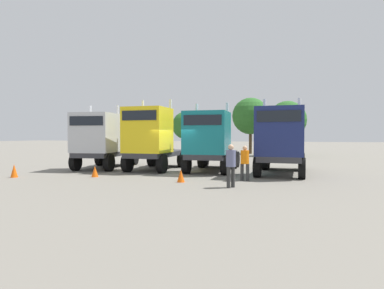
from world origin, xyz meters
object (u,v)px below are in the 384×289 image
Objects in this scene: semi_truck_navy at (281,140)px; visitor_in_hivis at (245,160)px; semi_truck_yellow at (152,138)px; visitor_with_camera at (231,163)px; semi_truck_teal at (210,141)px; traffic_cone_far at (181,176)px; traffic_cone_mid at (14,171)px; semi_truck_silver at (100,140)px; traffic_cone_near at (95,171)px.

semi_truck_navy reaches higher than visitor_in_hivis.
semi_truck_yellow is 3.38× the size of visitor_with_camera.
semi_truck_teal is 4.72m from traffic_cone_far.
visitor_with_camera is 3.08× the size of traffic_cone_far.
traffic_cone_far is at bearing -5.09° from semi_truck_teal.
semi_truck_teal is 8.90× the size of traffic_cone_mid.
semi_truck_silver is at bearing -88.30° from semi_truck_teal.
semi_truck_navy reaches higher than semi_truck_silver.
visitor_with_camera is at bearing 5.85° from visitor_in_hivis.
visitor_with_camera is 2.65× the size of traffic_cone_mid.
semi_truck_teal reaches higher than visitor_with_camera.
semi_truck_yellow is at bearing 85.88° from semi_truck_silver.
traffic_cone_mid is at bearing -68.36° from semi_truck_navy.
traffic_cone_near is (-5.22, -3.93, -1.55)m from semi_truck_teal.
traffic_cone_mid is (-1.94, -4.91, -1.51)m from semi_truck_silver.
semi_truck_navy reaches higher than traffic_cone_mid.
semi_truck_teal is 3.60× the size of visitor_in_hivis.
traffic_cone_mid is at bearing -174.41° from traffic_cone_far.
visitor_in_hivis is 2.29m from visitor_with_camera.
visitor_with_camera reaches higher than visitor_in_hivis.
semi_truck_yellow is 8.95× the size of traffic_cone_mid.
semi_truck_silver reaches higher than visitor_in_hivis.
semi_truck_yellow is 7.69m from semi_truck_navy.
semi_truck_yellow is 3.62m from semi_truck_teal.
visitor_with_camera is at bearing -20.00° from traffic_cone_far.
visitor_in_hivis reaches higher than traffic_cone_mid.
semi_truck_silver is 8.83× the size of traffic_cone_mid.
semi_truck_navy is at bearing 82.68° from semi_truck_silver.
semi_truck_teal is at bearing -36.40° from visitor_with_camera.
visitor_with_camera reaches higher than traffic_cone_far.
visitor_in_hivis is 2.47× the size of traffic_cone_mid.
semi_truck_yellow is at bearing 42.76° from traffic_cone_mid.
traffic_cone_near is at bearing 19.55° from traffic_cone_mid.
visitor_in_hivis is 2.87× the size of traffic_cone_far.
semi_truck_yellow is 1.01× the size of semi_truck_teal.
semi_truck_silver is at bearing 149.67° from traffic_cone_far.
semi_truck_silver reaches higher than semi_truck_teal.
traffic_cone_near is (-7.73, -0.84, -0.69)m from visitor_in_hivis.
semi_truck_navy is at bearing 20.31° from traffic_cone_mid.
traffic_cone_far is (-2.51, 0.91, -0.76)m from visitor_with_camera.
traffic_cone_mid is (-3.90, -1.39, 0.05)m from traffic_cone_near.
traffic_cone_far is at bearing -51.38° from visitor_in_hivis.
semi_truck_navy is 3.79× the size of visitor_in_hivis.
traffic_cone_mid reaches higher than traffic_cone_near.
semi_truck_yellow is at bearing -102.61° from visitor_in_hivis.
traffic_cone_near is (-7.46, 1.43, -0.76)m from visitor_with_camera.
semi_truck_teal is at bearing 37.01° from traffic_cone_near.
semi_truck_silver is 10.27× the size of traffic_cone_far.
semi_truck_yellow reaches higher than semi_truck_teal.
semi_truck_yellow is 10.41× the size of traffic_cone_far.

